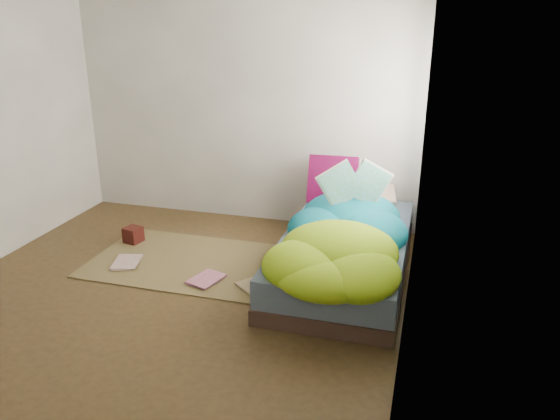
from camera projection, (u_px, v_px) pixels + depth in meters
The scene contains 12 objects.
ground at pixel (172, 294), 4.23m from camera, with size 3.50×3.50×0.00m, color #3F2E18.
room_walls at pixel (158, 80), 3.67m from camera, with size 3.54×3.54×2.62m.
bed at pixel (345, 254), 4.51m from camera, with size 1.00×2.00×0.34m.
duvet at pixel (342, 225), 4.19m from camera, with size 0.96×1.84×0.34m, color #075E78, non-canonical shape.
rug at pixel (185, 261), 4.76m from camera, with size 1.60×1.10×0.01m, color brown.
pillow_floral at pixel (364, 198), 5.14m from camera, with size 0.57×0.35×0.13m, color beige.
pillow_magenta at pixel (333, 180), 5.11m from camera, with size 0.45×0.14×0.45m, color #4F052C.
open_book at pixel (355, 173), 4.40m from camera, with size 0.50×0.11×0.30m, color #377D28, non-canonical shape.
wooden_box at pixel (133, 235), 5.12m from camera, with size 0.14×0.14×0.14m, color #340D0B.
floor_book_a at pixel (114, 262), 4.70m from camera, with size 0.22×0.30×0.02m, color beige.
floor_book_b at pixel (196, 276), 4.45m from camera, with size 0.21×0.29×0.03m, color pink.
floor_book_c at pixel (243, 291), 4.23m from camera, with size 0.20×0.28×0.02m, color tan.
Camera 1 is at (1.83, -3.37, 2.07)m, focal length 35.00 mm.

